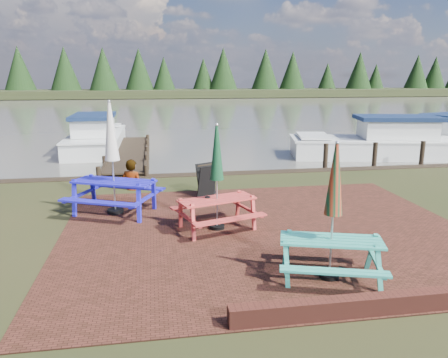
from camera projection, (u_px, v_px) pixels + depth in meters
name	position (u px, v px, depth m)	size (l,w,h in m)	color
ground	(279.00, 249.00, 8.78)	(120.00, 120.00, 0.00)	black
paving	(267.00, 231.00, 9.74)	(9.00, 7.50, 0.02)	#361A11
water	(176.00, 110.00, 44.30)	(120.00, 60.00, 0.02)	#49473E
far_treeline	(166.00, 76.00, 71.38)	(120.00, 10.00, 8.10)	black
picnic_table_teal	(332.00, 233.00, 7.32)	(2.07, 1.94, 2.36)	teal
picnic_table_red	(217.00, 194.00, 9.72)	(2.09, 1.97, 2.37)	#BE3530
picnic_table_blue	(113.00, 176.00, 10.82)	(2.58, 2.47, 2.80)	#1D18BA
chalkboard	(206.00, 180.00, 12.49)	(0.62, 0.79, 0.94)	black
jetty	(129.00, 153.00, 19.03)	(1.76, 9.08, 1.00)	black
boat_jetty	(96.00, 139.00, 21.26)	(2.38, 6.90, 2.00)	silver
boat_near	(379.00, 144.00, 19.55)	(7.87, 4.08, 2.03)	silver
boat_far	(443.00, 139.00, 21.25)	(6.61, 4.12, 1.95)	silver
person	(131.00, 160.00, 13.15)	(0.67, 0.44, 1.85)	gray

